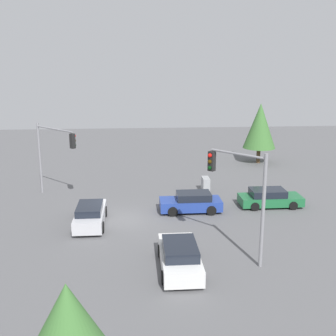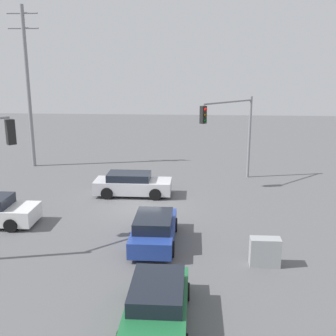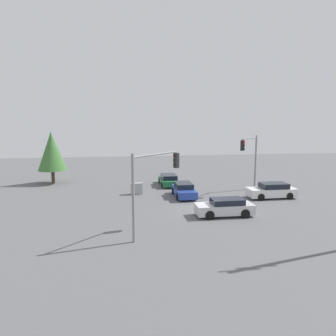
% 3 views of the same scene
% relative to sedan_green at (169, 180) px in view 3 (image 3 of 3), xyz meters
% --- Properties ---
extents(ground_plane, '(80.00, 80.00, 0.00)m').
position_rel_sedan_green_xyz_m(ground_plane, '(1.93, -10.45, -0.61)').
color(ground_plane, '#5B5B5E').
extents(sedan_green, '(1.97, 4.40, 1.26)m').
position_rel_sedan_green_xyz_m(sedan_green, '(0.00, 0.00, 0.00)').
color(sedan_green, '#1E6638').
rests_on(sedan_green, ground_plane).
extents(sedan_white, '(4.61, 1.97, 1.45)m').
position_rel_sedan_green_xyz_m(sedan_white, '(8.95, -7.42, 0.09)').
color(sedan_white, silver).
rests_on(sedan_white, ground_plane).
extents(sedan_blue, '(1.91, 4.21, 1.36)m').
position_rel_sedan_green_xyz_m(sedan_blue, '(0.65, -5.73, 0.05)').
color(sedan_blue, '#233D93').
rests_on(sedan_blue, ground_plane).
extents(sedan_silver, '(4.53, 1.87, 1.38)m').
position_rel_sedan_green_xyz_m(sedan_silver, '(2.61, -12.42, 0.07)').
color(sedan_silver, silver).
rests_on(sedan_silver, ground_plane).
extents(traffic_signal_main, '(2.68, 2.48, 5.82)m').
position_rel_sedan_green_xyz_m(traffic_signal_main, '(7.97, -4.25, 3.37)').
color(traffic_signal_main, gray).
rests_on(traffic_signal_main, ground_plane).
extents(traffic_signal_cross, '(3.50, 3.38, 5.54)m').
position_rel_sedan_green_xyz_m(traffic_signal_cross, '(-3.35, -15.59, 3.25)').
color(traffic_signal_cross, gray).
rests_on(traffic_signal_cross, ground_plane).
extents(electrical_cabinet, '(1.18, 0.54, 1.15)m').
position_rel_sedan_green_xyz_m(electrical_cabinet, '(-3.88, -3.97, -0.04)').
color(electrical_cabinet, '#9EA0A3').
rests_on(electrical_cabinet, ground_plane).
extents(tree_right, '(3.26, 3.26, 6.09)m').
position_rel_sedan_green_xyz_m(tree_right, '(-13.31, 3.07, 3.21)').
color(tree_right, '#4C3823').
rests_on(tree_right, ground_plane).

